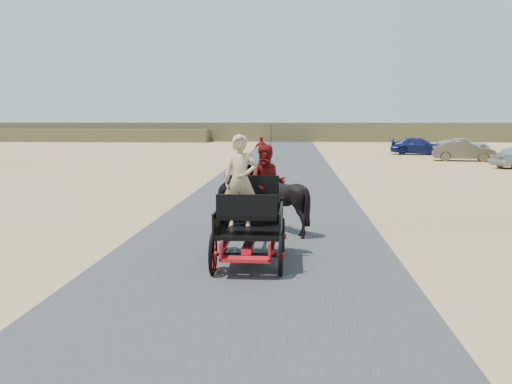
# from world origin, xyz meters

# --- Properties ---
(ground) EXTENTS (140.00, 140.00, 0.00)m
(ground) POSITION_xyz_m (0.00, 0.00, 0.00)
(ground) COLOR tan
(road) EXTENTS (6.00, 140.00, 0.01)m
(road) POSITION_xyz_m (0.00, 0.00, 0.01)
(road) COLOR #38383A
(road) RESTS_ON ground
(ridge_far) EXTENTS (140.00, 6.00, 2.40)m
(ridge_far) POSITION_xyz_m (0.00, 62.00, 1.20)
(ridge_far) COLOR brown
(ridge_far) RESTS_ON ground
(ridge_near) EXTENTS (40.00, 4.00, 1.60)m
(ridge_near) POSITION_xyz_m (-30.00, 58.00, 0.80)
(ridge_near) COLOR brown
(ridge_near) RESTS_ON ground
(carriage) EXTENTS (1.30, 2.40, 0.72)m
(carriage) POSITION_xyz_m (0.03, -2.28, 0.36)
(carriage) COLOR black
(carriage) RESTS_ON ground
(horse_left) EXTENTS (0.91, 2.01, 1.70)m
(horse_left) POSITION_xyz_m (-0.52, 0.72, 0.85)
(horse_left) COLOR black
(horse_left) RESTS_ON ground
(horse_right) EXTENTS (1.37, 1.54, 1.70)m
(horse_right) POSITION_xyz_m (0.58, 0.72, 0.85)
(horse_right) COLOR black
(horse_right) RESTS_ON ground
(driver_man) EXTENTS (0.66, 0.43, 1.80)m
(driver_man) POSITION_xyz_m (-0.17, -2.23, 1.62)
(driver_man) COLOR tan
(driver_man) RESTS_ON carriage
(passenger_woman) EXTENTS (0.77, 0.60, 1.58)m
(passenger_woman) POSITION_xyz_m (0.33, -1.68, 1.51)
(passenger_woman) COLOR #660C0F
(passenger_woman) RESTS_ON carriage
(pedestrian) EXTENTS (1.08, 0.62, 1.73)m
(pedestrian) POSITION_xyz_m (-1.28, 23.51, 0.86)
(pedestrian) COLOR #A81317
(pedestrian) RESTS_ON ground
(car_b) EXTENTS (4.26, 2.03, 1.35)m
(car_b) POSITION_xyz_m (12.31, 26.34, 0.67)
(car_b) COLOR brown
(car_b) RESTS_ON ground
(car_c) EXTENTS (4.85, 2.67, 1.33)m
(car_c) POSITION_xyz_m (10.82, 33.37, 0.67)
(car_c) COLOR navy
(car_c) RESTS_ON ground
(car_d) EXTENTS (4.59, 2.47, 1.22)m
(car_d) POSITION_xyz_m (15.28, 36.96, 0.61)
(car_d) COLOR silver
(car_d) RESTS_ON ground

